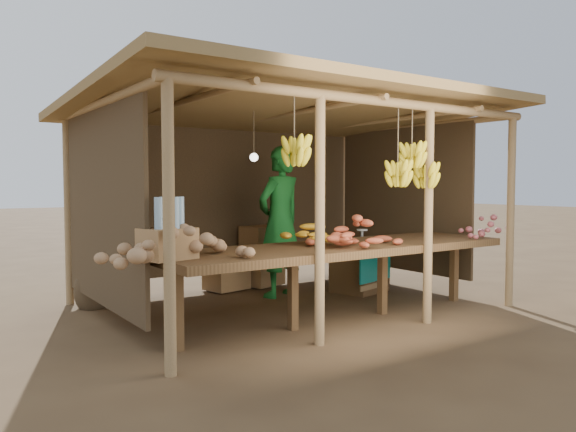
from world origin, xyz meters
TOP-DOWN VIEW (x-y plane):
  - ground at (0.00, 0.00)m, footprint 60.00×60.00m
  - stall_structure at (-0.02, -0.04)m, footprint 4.70×3.50m
  - counter at (0.00, -0.95)m, footprint 3.90×1.05m
  - potato_heap at (-1.88, -1.16)m, footprint 1.24×0.87m
  - sweet_potato_heap at (0.04, -1.16)m, footprint 1.01×0.79m
  - onion_heap at (1.90, -1.26)m, footprint 0.88×0.73m
  - banana_pile at (-0.26, -0.76)m, footprint 0.76×0.60m
  - tomato_basin at (-1.90, -0.74)m, footprint 0.38×0.38m
  - bottle_box at (-1.90, -0.99)m, footprint 0.48×0.41m
  - vendor at (0.21, 0.48)m, footprint 0.78×0.60m
  - tarp_crate at (1.25, 0.14)m, footprint 0.84×0.77m
  - carton_stack at (0.21, 1.20)m, footprint 1.15×0.50m
  - burlap_sacks at (-1.75, 1.15)m, footprint 0.78×0.41m

SIDE VIEW (x-z plane):
  - ground at x=0.00m, z-range 0.00..0.00m
  - burlap_sacks at x=-1.75m, z-range -0.04..0.52m
  - tarp_crate at x=1.25m, z-range -0.08..0.77m
  - carton_stack at x=0.21m, z-range -0.05..0.77m
  - counter at x=0.00m, z-range 0.34..1.14m
  - tomato_basin at x=-1.90m, z-range 0.78..0.98m
  - vendor at x=0.21m, z-range 0.00..1.90m
  - banana_pile at x=-0.26m, z-range 0.80..1.15m
  - onion_heap at x=1.90m, z-range 0.80..1.15m
  - sweet_potato_heap at x=0.04m, z-range 0.80..1.15m
  - potato_heap at x=-1.88m, z-range 0.80..1.17m
  - bottle_box at x=-1.90m, z-range 0.74..1.26m
  - stall_structure at x=-0.02m, z-range 0.69..3.12m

